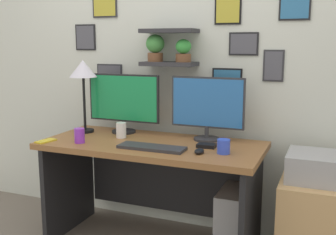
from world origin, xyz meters
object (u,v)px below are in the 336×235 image
keyboard (152,147)px  drawer_cabinet (315,224)px  desk_lamp (83,73)px  cell_phone (46,141)px  monitor_right (207,106)px  coffee_mug (224,146)px  pen_cup (79,136)px  desk (155,170)px  printer (319,167)px  water_cup (121,130)px  computer_mouse (199,151)px  monitor_left (124,101)px  scissors_tray (206,146)px  computer_tower_right (233,221)px

keyboard → drawer_cabinet: keyboard is taller
desk_lamp → cell_phone: 0.58m
keyboard → monitor_right: bearing=55.5°
desk_lamp → coffee_mug: bearing=-10.2°
pen_cup → drawer_cabinet: 1.64m
desk → desk_lamp: (-0.61, 0.06, 0.66)m
printer → keyboard: bearing=-164.9°
pen_cup → water_cup: (0.19, 0.24, 0.01)m
desk_lamp → drawer_cabinet: bearing=0.0°
desk_lamp → printer: 1.77m
coffee_mug → cell_phone: bearing=-172.5°
computer_mouse → monitor_left: bearing=153.0°
keyboard → pen_cup: pen_cup is taller
coffee_mug → printer: 0.60m
desk_lamp → desk: bearing=-5.8°
keyboard → computer_mouse: computer_mouse is taller
monitor_left → computer_mouse: bearing=-27.0°
water_cup → drawer_cabinet: (1.34, 0.06, -0.51)m
drawer_cabinet → scissors_tray: bearing=-171.7°
water_cup → scissors_tray: bearing=-3.2°
keyboard → computer_mouse: (0.32, 0.01, 0.01)m
computer_mouse → cell_phone: (-1.08, -0.10, -0.01)m
cell_phone → printer: size_ratio=0.37×
cell_phone → water_cup: size_ratio=1.27×
cell_phone → computer_tower_right: size_ratio=0.31×
computer_tower_right → printer: bearing=0.1°
water_cup → printer: water_cup is taller
pen_cup → scissors_tray: pen_cup is taller
desk → monitor_left: size_ratio=2.63×
monitor_right → desk_lamp: bearing=-173.7°
coffee_mug → desk: bearing=164.7°
desk → pen_cup: bearing=-151.8°
computer_mouse → pen_cup: pen_cup is taller
desk_lamp → pen_cup: size_ratio=5.45×
monitor_left → drawer_cabinet: bearing=-4.1°
computer_mouse → pen_cup: bearing=-177.0°
cell_phone → drawer_cabinet: size_ratio=0.24×
cell_phone → coffee_mug: (1.21, 0.16, 0.04)m
scissors_tray → drawer_cabinet: scissors_tray is taller
desk_lamp → pen_cup: 0.52m
computer_mouse → scissors_tray: size_ratio=0.75×
desk → water_cup: size_ratio=13.70×
monitor_left → computer_mouse: size_ratio=6.37×
keyboard → cell_phone: 0.77m
monitor_right → desk_lamp: (-0.93, -0.10, 0.21)m
cell_phone → water_cup: (0.43, 0.30, 0.05)m
scissors_tray → coffee_mug: bearing=-36.7°
computer_mouse → scissors_tray: (-0.00, 0.16, -0.00)m
desk → computer_tower_right: 0.64m
computer_mouse → water_cup: bearing=163.1°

